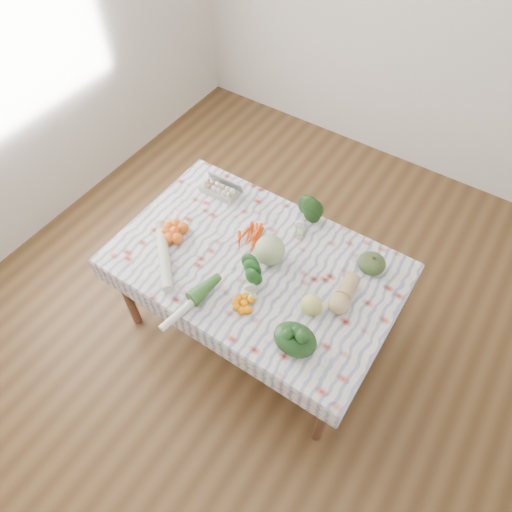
{
  "coord_description": "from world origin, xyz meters",
  "views": [
    {
      "loc": [
        0.87,
        -1.31,
        2.92
      ],
      "look_at": [
        0.0,
        0.0,
        0.82
      ],
      "focal_mm": 32.0,
      "sensor_mm": 36.0,
      "label": 1
    }
  ],
  "objects_px": {
    "cabbage": "(270,250)",
    "butternut_squash": "(344,293)",
    "grapefruit": "(311,305)",
    "dining_table": "(256,270)",
    "kabocha_squash": "(372,263)",
    "egg_carton": "(218,190)"
  },
  "relations": [
    {
      "from": "dining_table",
      "to": "grapefruit",
      "type": "bearing_deg",
      "value": -14.42
    },
    {
      "from": "kabocha_squash",
      "to": "cabbage",
      "type": "height_order",
      "value": "cabbage"
    },
    {
      "from": "egg_carton",
      "to": "butternut_squash",
      "type": "xyz_separation_m",
      "value": [
        1.05,
        -0.27,
        0.02
      ]
    },
    {
      "from": "dining_table",
      "to": "grapefruit",
      "type": "relative_size",
      "value": 13.4
    },
    {
      "from": "dining_table",
      "to": "butternut_squash",
      "type": "bearing_deg",
      "value": 5.71
    },
    {
      "from": "kabocha_squash",
      "to": "cabbage",
      "type": "xyz_separation_m",
      "value": [
        -0.52,
        -0.27,
        0.04
      ]
    },
    {
      "from": "butternut_squash",
      "to": "dining_table",
      "type": "bearing_deg",
      "value": -178.2
    },
    {
      "from": "egg_carton",
      "to": "grapefruit",
      "type": "bearing_deg",
      "value": -27.15
    },
    {
      "from": "egg_carton",
      "to": "kabocha_squash",
      "type": "bearing_deg",
      "value": -2.24
    },
    {
      "from": "kabocha_squash",
      "to": "butternut_squash",
      "type": "xyz_separation_m",
      "value": [
        -0.04,
        -0.27,
        0.01
      ]
    },
    {
      "from": "dining_table",
      "to": "cabbage",
      "type": "bearing_deg",
      "value": 47.6
    },
    {
      "from": "kabocha_squash",
      "to": "butternut_squash",
      "type": "height_order",
      "value": "butternut_squash"
    },
    {
      "from": "egg_carton",
      "to": "kabocha_squash",
      "type": "relative_size",
      "value": 1.62
    },
    {
      "from": "butternut_squash",
      "to": "grapefruit",
      "type": "bearing_deg",
      "value": -128.49
    },
    {
      "from": "butternut_squash",
      "to": "cabbage",
      "type": "bearing_deg",
      "value": 175.35
    },
    {
      "from": "cabbage",
      "to": "butternut_squash",
      "type": "relative_size",
      "value": 0.7
    },
    {
      "from": "egg_carton",
      "to": "kabocha_squash",
      "type": "xyz_separation_m",
      "value": [
        1.09,
        -0.0,
        0.02
      ]
    },
    {
      "from": "butternut_squash",
      "to": "egg_carton",
      "type": "bearing_deg",
      "value": 161.51
    },
    {
      "from": "butternut_squash",
      "to": "grapefruit",
      "type": "distance_m",
      "value": 0.2
    },
    {
      "from": "dining_table",
      "to": "butternut_squash",
      "type": "distance_m",
      "value": 0.56
    },
    {
      "from": "cabbage",
      "to": "butternut_squash",
      "type": "height_order",
      "value": "cabbage"
    },
    {
      "from": "dining_table",
      "to": "kabocha_squash",
      "type": "xyz_separation_m",
      "value": [
        0.58,
        0.33,
        0.14
      ]
    }
  ]
}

